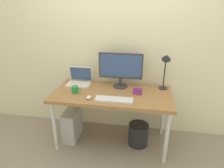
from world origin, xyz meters
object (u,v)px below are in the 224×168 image
at_px(desk, 112,97).
at_px(wastebasket, 138,134).
at_px(monitor, 121,68).
at_px(laptop, 80,80).
at_px(keyboard, 114,100).
at_px(desk_lamp, 166,63).
at_px(computer_tower, 72,124).
at_px(coffee_mug, 75,89).
at_px(mouse, 89,97).
at_px(photo_frame, 137,91).

relative_size(desk, wastebasket, 4.93).
xyz_separation_m(monitor, laptop, (-0.57, 0.02, -0.21)).
height_order(monitor, keyboard, monitor).
distance_m(laptop, desk_lamp, 1.18).
relative_size(desk, monitor, 2.58).
height_order(desk, desk_lamp, desk_lamp).
distance_m(laptop, wastebasket, 1.09).
bearing_deg(laptop, computer_tower, -103.35).
height_order(keyboard, coffee_mug, coffee_mug).
height_order(desk, wastebasket, desk).
bearing_deg(wastebasket, desk_lamp, 38.40).
bearing_deg(wastebasket, desk, 179.16).
relative_size(laptop, coffee_mug, 2.76).
xyz_separation_m(monitor, mouse, (-0.32, -0.42, -0.25)).
relative_size(monitor, desk_lamp, 1.15).
xyz_separation_m(mouse, coffee_mug, (-0.21, 0.13, 0.03)).
relative_size(desk_lamp, computer_tower, 1.19).
height_order(monitor, photo_frame, monitor).
bearing_deg(monitor, mouse, -126.66).
bearing_deg(mouse, laptop, 120.43).
distance_m(computer_tower, wastebasket, 0.92).
bearing_deg(desk_lamp, mouse, -154.15).
relative_size(desk, mouse, 16.42).
xyz_separation_m(desk, monitor, (0.08, 0.22, 0.33)).
bearing_deg(wastebasket, keyboard, -145.34).
bearing_deg(photo_frame, laptop, 163.72).
relative_size(mouse, coffee_mug, 0.78).
distance_m(coffee_mug, computer_tower, 0.57).
height_order(laptop, photo_frame, laptop).
relative_size(desk, keyboard, 3.36).
bearing_deg(desk, keyboard, -74.17).
distance_m(mouse, coffee_mug, 0.25).
bearing_deg(mouse, desk, 40.74).
distance_m(coffee_mug, wastebasket, 1.02).
xyz_separation_m(laptop, photo_frame, (0.81, -0.24, -0.01)).
xyz_separation_m(monitor, wastebasket, (0.28, -0.22, -0.84)).
distance_m(laptop, mouse, 0.51).
height_order(keyboard, photo_frame, photo_frame).
bearing_deg(coffee_mug, photo_frame, 5.28).
height_order(desk_lamp, photo_frame, desk_lamp).
distance_m(monitor, keyboard, 0.50).
bearing_deg(laptop, desk, -25.05).
height_order(desk_lamp, wastebasket, desk_lamp).
distance_m(desk_lamp, computer_tower, 1.50).
bearing_deg(computer_tower, desk_lamp, 11.26).
bearing_deg(keyboard, computer_tower, 162.87).
bearing_deg(monitor, keyboard, -92.18).
bearing_deg(photo_frame, monitor, 136.95).
relative_size(photo_frame, computer_tower, 0.26).
xyz_separation_m(desk_lamp, wastebasket, (-0.28, -0.22, -0.93)).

